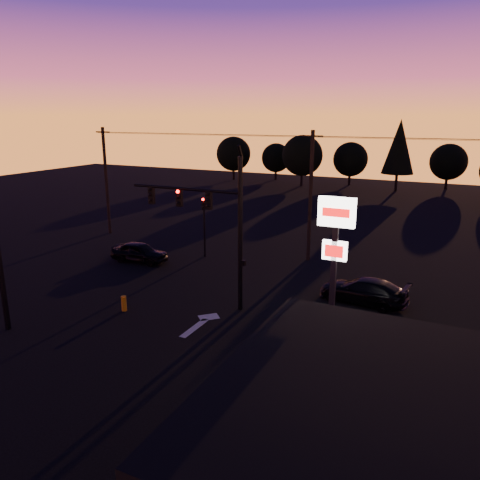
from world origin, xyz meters
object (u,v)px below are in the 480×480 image
object	(u,v)px
traffic_signal_mast	(212,215)
pylon_sign	(335,243)
car_right	(363,290)
secondary_signal	(204,218)
suv_parked	(363,412)
bollard	(124,303)
car_left	(139,252)

from	to	relation	value
traffic_signal_mast	pylon_sign	distance (m)	7.52
car_right	secondary_signal	bearing A→B (deg)	-99.72
secondary_signal	suv_parked	distance (m)	20.62
traffic_signal_mast	car_right	bearing A→B (deg)	27.73
bollard	car_left	xyz separation A→B (m)	(-4.57, 7.25, 0.29)
traffic_signal_mast	bollard	bearing A→B (deg)	-143.40
pylon_sign	bollard	distance (m)	11.80
pylon_sign	bollard	xyz separation A→B (m)	(-10.90, -0.33, -4.51)
pylon_sign	bollard	world-z (taller)	pylon_sign
bollard	suv_parked	world-z (taller)	suv_parked
secondary_signal	pylon_sign	world-z (taller)	pylon_sign
secondary_signal	car_right	xyz separation A→B (m)	(12.12, -3.70, -2.17)
secondary_signal	car_right	world-z (taller)	secondary_signal
bollard	car_right	distance (m)	12.86
traffic_signal_mast	suv_parked	size ratio (longest dim) A/B	1.66
pylon_sign	car_left	bearing A→B (deg)	155.90
car_right	suv_parked	bearing A→B (deg)	18.76
pylon_sign	traffic_signal_mast	bearing A→B (deg)	160.64
bollard	car_right	xyz separation A→B (m)	(11.02, 6.62, 0.29)
car_left	car_right	bearing A→B (deg)	-96.02
traffic_signal_mast	pylon_sign	world-z (taller)	traffic_signal_mast
bollard	car_right	world-z (taller)	car_right
secondary_signal	car_right	distance (m)	12.86
traffic_signal_mast	pylon_sign	bearing A→B (deg)	-19.36
traffic_signal_mast	secondary_signal	xyz separation A→B (m)	(-4.90, 7.49, -2.07)
pylon_sign	bollard	size ratio (longest dim) A/B	8.39
secondary_signal	car_right	size ratio (longest dim) A/B	0.91
pylon_sign	suv_parked	world-z (taller)	pylon_sign
suv_parked	bollard	bearing A→B (deg)	135.02
pylon_sign	car_left	size ratio (longest dim) A/B	1.67
pylon_sign	suv_parked	distance (m)	6.70
car_left	traffic_signal_mast	bearing A→B (deg)	-121.57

